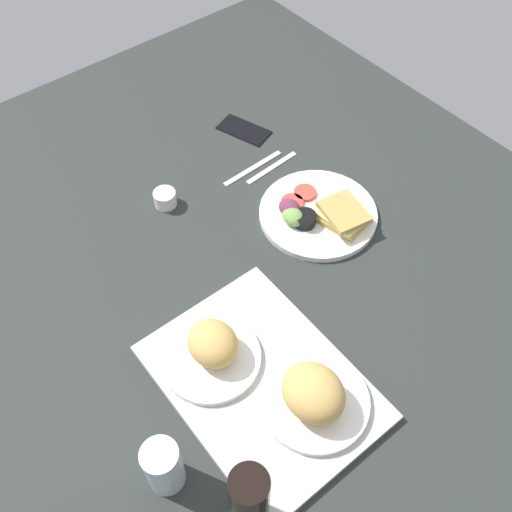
{
  "coord_description": "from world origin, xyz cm",
  "views": [
    {
      "loc": [
        -59.74,
        52.97,
        107.82
      ],
      "look_at": [
        2.0,
        3.0,
        4.0
      ],
      "focal_mm": 40.94,
      "sensor_mm": 36.0,
      "label": 1
    }
  ],
  "objects_px": {
    "espresso_cup": "(165,198)",
    "cell_phone": "(244,129)",
    "knife": "(253,168)",
    "fork": "(272,167)",
    "bread_plate_far": "(212,349)",
    "soda_bottle": "(250,503)",
    "drinking_glass": "(163,466)",
    "serving_tray": "(261,382)",
    "plate_with_salad": "(319,214)",
    "bread_plate_near": "(314,395)"
  },
  "relations": [
    {
      "from": "serving_tray",
      "to": "cell_phone",
      "type": "bearing_deg",
      "value": -35.61
    },
    {
      "from": "espresso_cup",
      "to": "cell_phone",
      "type": "bearing_deg",
      "value": -73.62
    },
    {
      "from": "drinking_glass",
      "to": "cell_phone",
      "type": "relative_size",
      "value": 0.86
    },
    {
      "from": "soda_bottle",
      "to": "espresso_cup",
      "type": "distance_m",
      "value": 0.77
    },
    {
      "from": "plate_with_salad",
      "to": "cell_phone",
      "type": "height_order",
      "value": "plate_with_salad"
    },
    {
      "from": "drinking_glass",
      "to": "espresso_cup",
      "type": "height_order",
      "value": "drinking_glass"
    },
    {
      "from": "bread_plate_near",
      "to": "espresso_cup",
      "type": "height_order",
      "value": "bread_plate_near"
    },
    {
      "from": "drinking_glass",
      "to": "cell_phone",
      "type": "height_order",
      "value": "drinking_glass"
    },
    {
      "from": "knife",
      "to": "espresso_cup",
      "type": "bearing_deg",
      "value": -10.39
    },
    {
      "from": "soda_bottle",
      "to": "espresso_cup",
      "type": "bearing_deg",
      "value": -22.77
    },
    {
      "from": "espresso_cup",
      "to": "cell_phone",
      "type": "relative_size",
      "value": 0.39
    },
    {
      "from": "bread_plate_far",
      "to": "cell_phone",
      "type": "xyz_separation_m",
      "value": [
        0.52,
        -0.49,
        -0.04
      ]
    },
    {
      "from": "bread_plate_far",
      "to": "knife",
      "type": "height_order",
      "value": "bread_plate_far"
    },
    {
      "from": "serving_tray",
      "to": "espresso_cup",
      "type": "xyz_separation_m",
      "value": [
        0.53,
        -0.12,
        0.01
      ]
    },
    {
      "from": "plate_with_salad",
      "to": "fork",
      "type": "xyz_separation_m",
      "value": [
        0.21,
        -0.02,
        -0.01
      ]
    },
    {
      "from": "bread_plate_far",
      "to": "drinking_glass",
      "type": "height_order",
      "value": "drinking_glass"
    },
    {
      "from": "bread_plate_near",
      "to": "espresso_cup",
      "type": "xyz_separation_m",
      "value": [
        0.63,
        -0.08,
        -0.04
      ]
    },
    {
      "from": "bread_plate_far",
      "to": "knife",
      "type": "xyz_separation_m",
      "value": [
        0.39,
        -0.41,
        -0.05
      ]
    },
    {
      "from": "soda_bottle",
      "to": "fork",
      "type": "xyz_separation_m",
      "value": [
        0.64,
        -0.59,
        -0.1
      ]
    },
    {
      "from": "knife",
      "to": "fork",
      "type": "bearing_deg",
      "value": 141.51
    },
    {
      "from": "fork",
      "to": "bread_plate_far",
      "type": "bearing_deg",
      "value": 35.14
    },
    {
      "from": "drinking_glass",
      "to": "espresso_cup",
      "type": "xyz_separation_m",
      "value": [
        0.56,
        -0.37,
        -0.04
      ]
    },
    {
      "from": "espresso_cup",
      "to": "cell_phone",
      "type": "xyz_separation_m",
      "value": [
        0.09,
        -0.32,
        -0.02
      ]
    },
    {
      "from": "serving_tray",
      "to": "espresso_cup",
      "type": "height_order",
      "value": "espresso_cup"
    },
    {
      "from": "serving_tray",
      "to": "fork",
      "type": "distance_m",
      "value": 0.61
    },
    {
      "from": "bread_plate_far",
      "to": "soda_bottle",
      "type": "relative_size",
      "value": 0.95
    },
    {
      "from": "soda_bottle",
      "to": "cell_phone",
      "type": "height_order",
      "value": "soda_bottle"
    },
    {
      "from": "plate_with_salad",
      "to": "espresso_cup",
      "type": "xyz_separation_m",
      "value": [
        0.27,
        0.26,
        0.0
      ]
    },
    {
      "from": "bread_plate_far",
      "to": "fork",
      "type": "height_order",
      "value": "bread_plate_far"
    },
    {
      "from": "plate_with_salad",
      "to": "cell_phone",
      "type": "relative_size",
      "value": 2.0
    },
    {
      "from": "serving_tray",
      "to": "drinking_glass",
      "type": "bearing_deg",
      "value": 97.92
    },
    {
      "from": "drinking_glass",
      "to": "fork",
      "type": "xyz_separation_m",
      "value": [
        0.49,
        -0.66,
        -0.06
      ]
    },
    {
      "from": "bread_plate_far",
      "to": "bread_plate_near",
      "type": "bearing_deg",
      "value": -156.2
    },
    {
      "from": "drinking_glass",
      "to": "bread_plate_far",
      "type": "bearing_deg",
      "value": -56.19
    },
    {
      "from": "bread_plate_near",
      "to": "plate_with_salad",
      "type": "height_order",
      "value": "bread_plate_near"
    },
    {
      "from": "espresso_cup",
      "to": "cell_phone",
      "type": "distance_m",
      "value": 0.34
    },
    {
      "from": "knife",
      "to": "cell_phone",
      "type": "bearing_deg",
      "value": -120.94
    },
    {
      "from": "plate_with_salad",
      "to": "fork",
      "type": "relative_size",
      "value": 1.7
    },
    {
      "from": "drinking_glass",
      "to": "espresso_cup",
      "type": "relative_size",
      "value": 2.2
    },
    {
      "from": "cell_phone",
      "to": "drinking_glass",
      "type": "bearing_deg",
      "value": 114.96
    },
    {
      "from": "plate_with_salad",
      "to": "soda_bottle",
      "type": "bearing_deg",
      "value": 127.75
    },
    {
      "from": "knife",
      "to": "drinking_glass",
      "type": "bearing_deg",
      "value": 38.62
    },
    {
      "from": "serving_tray",
      "to": "knife",
      "type": "relative_size",
      "value": 2.37
    },
    {
      "from": "cell_phone",
      "to": "espresso_cup",
      "type": "bearing_deg",
      "value": 87.89
    },
    {
      "from": "fork",
      "to": "knife",
      "type": "relative_size",
      "value": 0.89
    },
    {
      "from": "serving_tray",
      "to": "drinking_glass",
      "type": "relative_size",
      "value": 3.64
    },
    {
      "from": "soda_bottle",
      "to": "fork",
      "type": "distance_m",
      "value": 0.87
    },
    {
      "from": "serving_tray",
      "to": "bread_plate_near",
      "type": "relative_size",
      "value": 2.14
    },
    {
      "from": "serving_tray",
      "to": "soda_bottle",
      "type": "bearing_deg",
      "value": 136.26
    },
    {
      "from": "serving_tray",
      "to": "plate_with_salad",
      "type": "xyz_separation_m",
      "value": [
        0.25,
        -0.39,
        0.01
      ]
    }
  ]
}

